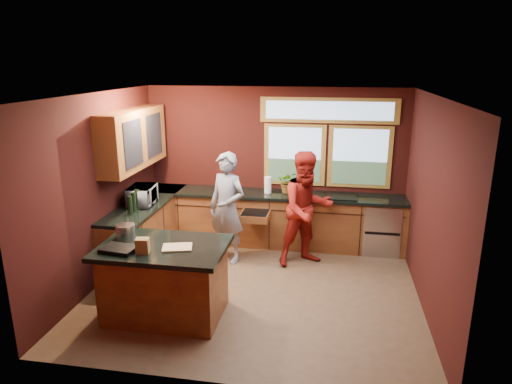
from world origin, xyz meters
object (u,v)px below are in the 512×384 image
(person_red, at_px, (307,209))
(cutting_board, at_px, (177,247))
(stock_pot, at_px, (125,231))
(island, at_px, (165,280))
(person_grey, at_px, (227,208))

(person_red, height_order, cutting_board, person_red)
(cutting_board, relative_size, stock_pot, 1.46)
(island, height_order, stock_pot, stock_pot)
(cutting_board, bearing_deg, person_red, 52.94)
(stock_pot, bearing_deg, cutting_board, -14.93)
(person_grey, bearing_deg, cutting_board, -71.91)
(island, distance_m, stock_pot, 0.80)
(island, relative_size, stock_pot, 6.46)
(island, height_order, cutting_board, cutting_board)
(person_red, bearing_deg, stock_pot, -172.01)
(island, height_order, person_red, person_red)
(person_grey, distance_m, person_red, 1.25)
(island, distance_m, person_grey, 1.83)
(island, xyz_separation_m, person_red, (1.63, 1.85, 0.43))
(island, relative_size, person_grey, 0.88)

